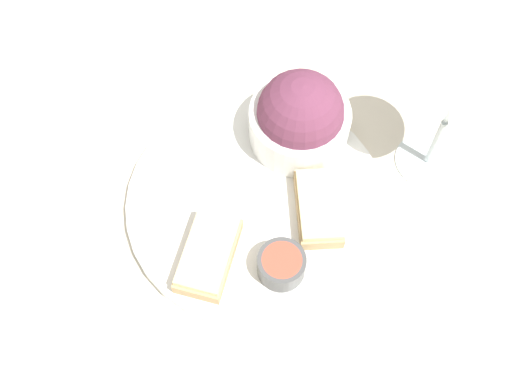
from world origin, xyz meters
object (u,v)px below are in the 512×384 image
Objects in this scene: sauce_ramekin at (281,264)px; wine_glass at (454,103)px; salad_bowl at (300,118)px; cheese_toast_near at (208,254)px; cheese_toast_far at (319,208)px.

wine_glass is at bearing -54.44° from sauce_ramekin.
cheese_toast_near is at bearing 143.97° from salad_bowl.
cheese_toast_far is (-0.10, -0.01, -0.03)m from salad_bowl.
salad_bowl is 1.30× the size of cheese_toast_far.
salad_bowl is 0.17m from wine_glass.
wine_glass is at bearing -64.30° from cheese_toast_far.
cheese_toast_near is (0.02, 0.08, -0.00)m from sauce_ramekin.
salad_bowl is 2.27× the size of sauce_ramekin.
cheese_toast_near is at bearing 113.74° from wine_glass.
sauce_ramekin is 0.32× the size of wine_glass.
cheese_toast_near is at bearing 111.44° from cheese_toast_far.
cheese_toast_near is 1.17× the size of cheese_toast_far.
sauce_ramekin is 0.08m from cheese_toast_near.
sauce_ramekin is at bearing 125.56° from wine_glass.
cheese_toast_far is 0.18m from wine_glass.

